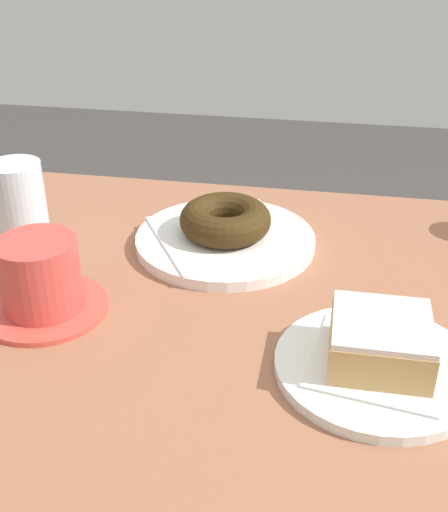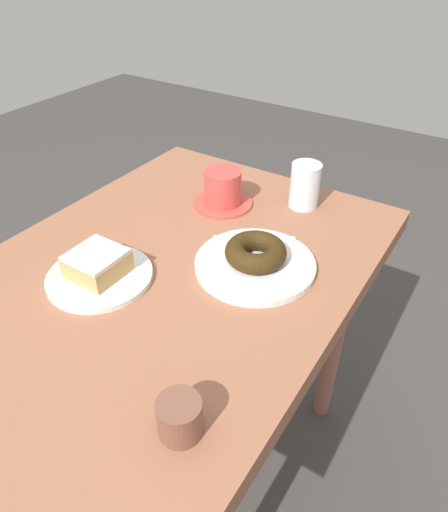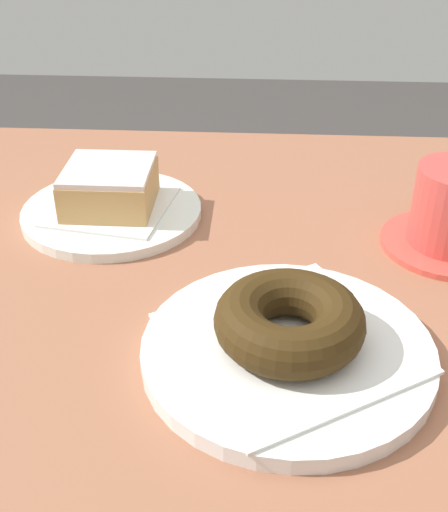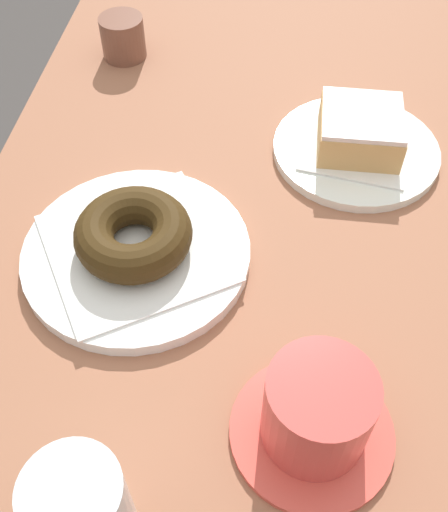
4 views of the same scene
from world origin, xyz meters
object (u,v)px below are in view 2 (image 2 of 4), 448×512
Objects in this scene: plate_chocolate_ring at (255,264)px; donut_chocolate_ring at (256,252)px; plate_glazed_square at (100,276)px; sugar_jar at (180,417)px; donut_glazed_square at (97,263)px; water_glass at (305,185)px; coffee_cup at (223,189)px.

plate_chocolate_ring is 1.98× the size of donut_chocolate_ring.
donut_chocolate_ring is 0.30m from plate_glazed_square.
donut_glazed_square is at bearing 61.97° from sugar_jar.
water_glass reaches higher than plate_glazed_square.
plate_chocolate_ring is 0.27m from water_glass.
coffee_cup reaches higher than donut_glazed_square.
plate_chocolate_ring is 1.18× the size of plate_glazed_square.
coffee_cup is at bearing 47.45° from plate_chocolate_ring.
donut_glazed_square is 0.50m from water_glass.
coffee_cup is (0.17, 0.19, 0.03)m from plate_chocolate_ring.
donut_glazed_square is 0.36m from coffee_cup.
donut_chocolate_ring is 0.37m from sugar_jar.
donut_glazed_square is (0.00, 0.00, 0.03)m from plate_glazed_square.
donut_chocolate_ring is 1.13× the size of water_glass.
plate_glazed_square is 2.11× the size of donut_glazed_square.
coffee_cup is at bearing -6.75° from donut_glazed_square.
water_glass is at bearing 10.61° from sugar_jar.
donut_chocolate_ring is 0.27m from water_glass.
water_glass is at bearing -23.85° from donut_glazed_square.
donut_glazed_square is 0.36m from sugar_jar.
plate_chocolate_ring is at bearing 0.00° from donut_chocolate_ring.
coffee_cup is (0.36, -0.04, 0.03)m from plate_glazed_square.
water_glass is 1.74× the size of sugar_jar.
donut_chocolate_ring is at bearing -132.55° from coffee_cup.
donut_chocolate_ring reaches higher than plate_glazed_square.
donut_chocolate_ring is 0.60× the size of plate_glazed_square.
donut_glazed_square is (-0.19, 0.23, 0.03)m from plate_chocolate_ring.
plate_chocolate_ring is 0.37m from sugar_jar.
sugar_jar reaches higher than plate_chocolate_ring.
plate_glazed_square is (-0.19, 0.23, -0.00)m from plate_chocolate_ring.
plate_chocolate_ring is 2.50× the size of donut_glazed_square.
plate_chocolate_ring reaches higher than plate_glazed_square.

